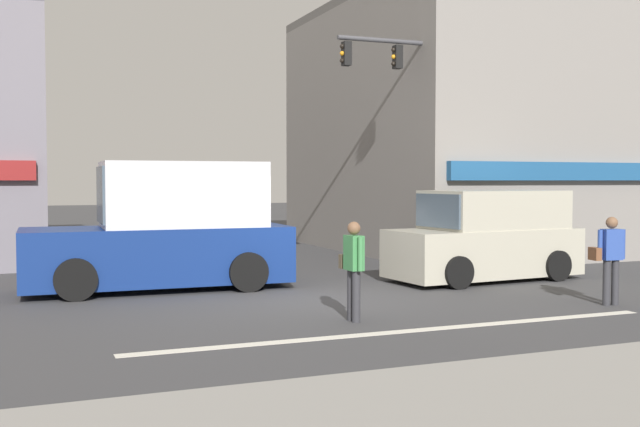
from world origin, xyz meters
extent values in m
plane|color=#3D3D3F|center=(0.00, 0.00, 0.00)|extent=(120.00, 120.00, 0.00)
cube|color=silver|center=(0.00, -3.50, 0.00)|extent=(9.00, 0.24, 0.01)
cube|color=gray|center=(10.99, 8.58, 4.05)|extent=(13.47, 11.34, 8.11)
cube|color=#1E5184|center=(10.99, 2.81, 2.60)|extent=(12.80, 0.24, 0.50)
cube|color=#635F5B|center=(10.99, 8.58, 8.26)|extent=(13.47, 11.34, 0.30)
cylinder|color=#4C3823|center=(8.00, 5.72, 1.13)|extent=(0.32, 0.32, 2.26)
sphere|color=#337038|center=(8.00, 5.72, 3.36)|extent=(2.92, 2.92, 2.92)
cylinder|color=#47474C|center=(6.67, 3.59, 3.10)|extent=(0.18, 0.18, 6.20)
cylinder|color=#47474C|center=(4.27, 3.64, 5.95)|extent=(4.80, 0.22, 0.12)
cube|color=black|center=(4.99, 3.62, 5.55)|extent=(0.21, 0.24, 0.60)
sphere|color=black|center=(4.87, 3.62, 5.73)|extent=(0.12, 0.12, 0.12)
sphere|color=orange|center=(4.87, 3.62, 5.55)|extent=(0.12, 0.12, 0.12)
sphere|color=black|center=(4.87, 3.62, 5.37)|extent=(0.12, 0.12, 0.12)
cube|color=black|center=(3.55, 3.65, 5.55)|extent=(0.21, 0.24, 0.60)
sphere|color=black|center=(3.43, 3.66, 5.73)|extent=(0.12, 0.12, 0.12)
sphere|color=orange|center=(3.43, 3.66, 5.55)|extent=(0.12, 0.12, 0.12)
sphere|color=black|center=(3.43, 3.66, 5.37)|extent=(0.12, 0.12, 0.12)
cube|color=black|center=(2.11, 3.68, 5.55)|extent=(0.21, 0.24, 0.60)
sphere|color=black|center=(1.99, 3.69, 5.73)|extent=(0.12, 0.12, 0.12)
sphere|color=orange|center=(1.99, 3.69, 5.55)|extent=(0.12, 0.12, 0.12)
sphere|color=black|center=(1.99, 3.69, 5.37)|extent=(0.12, 0.12, 0.12)
cube|color=navy|center=(-2.87, 2.47, 0.75)|extent=(5.66, 2.17, 1.20)
cube|color=silver|center=(-2.32, 2.45, 2.05)|extent=(3.45, 2.00, 1.40)
cube|color=#475666|center=(-4.04, 2.50, 2.05)|extent=(0.11, 1.75, 1.19)
cylinder|color=black|center=(-4.64, 1.52, 0.42)|extent=(0.85, 0.26, 0.84)
cylinder|color=black|center=(-4.58, 3.52, 0.42)|extent=(0.85, 0.26, 0.84)
cylinder|color=black|center=(-1.17, 1.41, 0.42)|extent=(0.85, 0.26, 0.84)
cylinder|color=black|center=(-1.11, 3.41, 0.42)|extent=(0.85, 0.26, 0.84)
cube|color=silver|center=(-1.76, 9.31, 0.54)|extent=(1.82, 4.15, 0.80)
cube|color=silver|center=(-1.76, 9.21, 1.26)|extent=(1.62, 1.95, 0.64)
cube|color=#475666|center=(-1.73, 10.18, 1.26)|extent=(1.44, 0.10, 0.54)
cylinder|color=black|center=(-2.57, 10.61, 0.32)|extent=(0.20, 0.65, 0.64)
cylinder|color=black|center=(-0.87, 10.56, 0.32)|extent=(0.20, 0.65, 0.64)
cylinder|color=black|center=(-2.65, 8.07, 0.32)|extent=(0.20, 0.65, 0.64)
cylinder|color=black|center=(-0.95, 8.02, 0.32)|extent=(0.20, 0.65, 0.64)
cube|color=#B7B29E|center=(4.50, 1.10, 0.66)|extent=(4.73, 2.20, 1.10)
cube|color=#B7B29E|center=(4.80, 1.13, 1.66)|extent=(3.33, 2.05, 0.90)
cube|color=#475666|center=(3.18, 1.00, 1.66)|extent=(0.19, 1.66, 0.76)
cylinder|color=black|center=(3.15, 0.07, 0.36)|extent=(0.73, 0.26, 0.72)
cylinder|color=black|center=(3.00, 1.91, 0.36)|extent=(0.73, 0.26, 0.72)
cylinder|color=black|center=(5.99, 0.30, 0.36)|extent=(0.73, 0.26, 0.72)
cylinder|color=black|center=(5.85, 2.13, 0.36)|extent=(0.73, 0.26, 0.72)
cylinder|color=#333338|center=(4.75, -2.82, 0.43)|extent=(0.14, 0.14, 0.86)
cylinder|color=#333338|center=(4.58, -2.79, 0.43)|extent=(0.14, 0.14, 0.86)
cube|color=#2D4CA5|center=(4.67, -2.80, 1.15)|extent=(0.39, 0.28, 0.58)
sphere|color=brown|center=(4.67, -2.80, 1.56)|extent=(0.22, 0.22, 0.22)
cylinder|color=#2D4CA5|center=(4.90, -2.84, 1.15)|extent=(0.09, 0.09, 0.56)
cylinder|color=#2D4CA5|center=(4.43, -2.76, 1.15)|extent=(0.09, 0.09, 0.56)
cube|color=brown|center=(4.36, -2.71, 0.98)|extent=(0.16, 0.30, 0.24)
cylinder|color=#333338|center=(-0.49, -2.54, 0.43)|extent=(0.14, 0.14, 0.86)
cylinder|color=#333338|center=(-0.50, -2.36, 0.43)|extent=(0.14, 0.14, 0.86)
cube|color=#3F8C4C|center=(-0.50, -2.45, 1.15)|extent=(0.23, 0.37, 0.58)
sphere|color=brown|center=(-0.50, -2.45, 1.56)|extent=(0.22, 0.22, 0.22)
cylinder|color=#3F8C4C|center=(-0.49, -2.68, 1.15)|extent=(0.09, 0.09, 0.56)
cylinder|color=#3F8C4C|center=(-0.50, -2.21, 1.15)|extent=(0.09, 0.09, 0.56)
cube|color=brown|center=(-0.47, -2.12, 0.98)|extent=(0.28, 0.13, 0.24)
camera|label=1|loc=(-5.68, -13.70, 2.36)|focal=42.00mm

